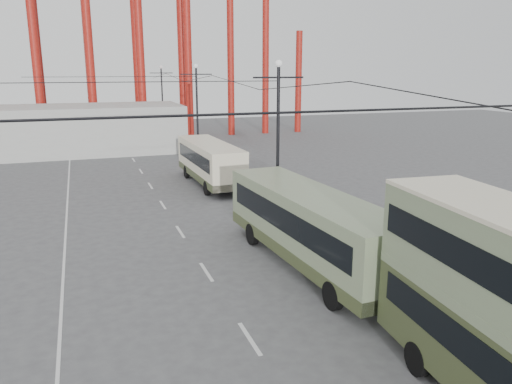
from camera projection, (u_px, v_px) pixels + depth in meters
name	position (u px, v px, depth m)	size (l,w,h in m)	color
road_markings	(171.00, 214.00, 31.10)	(12.52, 120.00, 0.01)	silver
lamp_post_mid	(278.00, 138.00, 30.52)	(3.20, 0.44, 9.32)	black
lamp_post_far	(197.00, 111.00, 50.66)	(3.20, 0.44, 9.32)	black
lamp_post_distant	(162.00, 99.00, 70.80)	(3.20, 0.44, 9.32)	black
fairground_shed	(78.00, 129.00, 53.84)	(22.00, 10.00, 5.00)	#A7A7A2
single_decker_green	(310.00, 225.00, 22.41)	(3.59, 12.39, 3.46)	gray
single_decker_cream	(210.00, 161.00, 38.71)	(2.93, 10.55, 3.26)	beige
pedestrian	(283.00, 235.00, 24.08)	(0.72, 0.48, 1.99)	black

